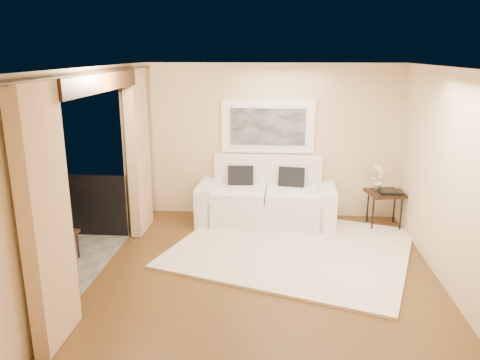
# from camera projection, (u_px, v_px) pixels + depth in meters

# --- Properties ---
(floor) EXTENTS (5.00, 5.00, 0.00)m
(floor) POSITION_uv_depth(u_px,v_px,m) (266.00, 277.00, 6.20)
(floor) COLOR brown
(floor) RESTS_ON ground
(room_shell) EXTENTS (5.00, 6.40, 5.00)m
(room_shell) POSITION_uv_depth(u_px,v_px,m) (95.00, 82.00, 5.69)
(room_shell) COLOR white
(room_shell) RESTS_ON ground
(balcony) EXTENTS (1.81, 2.60, 1.17)m
(balcony) POSITION_uv_depth(u_px,v_px,m) (25.00, 256.00, 6.41)
(balcony) COLOR #605B56
(balcony) RESTS_ON ground
(curtains) EXTENTS (0.16, 4.80, 2.64)m
(curtains) POSITION_uv_depth(u_px,v_px,m) (104.00, 176.00, 6.01)
(curtains) COLOR tan
(curtains) RESTS_ON ground
(artwork) EXTENTS (1.62, 0.07, 0.92)m
(artwork) POSITION_uv_depth(u_px,v_px,m) (268.00, 127.00, 8.14)
(artwork) COLOR white
(artwork) RESTS_ON room_shell
(rug) EXTENTS (4.06, 3.79, 0.04)m
(rug) POSITION_uv_depth(u_px,v_px,m) (292.00, 247.00, 7.07)
(rug) COLOR beige
(rug) RESTS_ON floor
(sofa) EXTENTS (2.36, 1.08, 1.12)m
(sofa) POSITION_uv_depth(u_px,v_px,m) (266.00, 200.00, 8.12)
(sofa) COLOR white
(sofa) RESTS_ON floor
(side_table) EXTENTS (0.68, 0.68, 0.62)m
(side_table) POSITION_uv_depth(u_px,v_px,m) (385.00, 195.00, 7.82)
(side_table) COLOR black
(side_table) RESTS_ON floor
(tray) EXTENTS (0.38, 0.28, 0.05)m
(tray) POSITION_uv_depth(u_px,v_px,m) (391.00, 192.00, 7.73)
(tray) COLOR black
(tray) RESTS_ON side_table
(orchid) EXTENTS (0.30, 0.30, 0.48)m
(orchid) POSITION_uv_depth(u_px,v_px,m) (378.00, 176.00, 7.85)
(orchid) COLOR white
(orchid) RESTS_ON side_table
(bistro_table) EXTENTS (0.65, 0.65, 0.69)m
(bistro_table) POSITION_uv_depth(u_px,v_px,m) (40.00, 225.00, 6.36)
(bistro_table) COLOR black
(bistro_table) RESTS_ON balcony
(balcony_chair_far) EXTENTS (0.47, 0.47, 0.88)m
(balcony_chair_far) POSITION_uv_depth(u_px,v_px,m) (55.00, 229.00, 6.47)
(balcony_chair_far) COLOR black
(balcony_chair_far) RESTS_ON balcony
(balcony_chair_near) EXTENTS (0.52, 0.53, 1.06)m
(balcony_chair_near) POSITION_uv_depth(u_px,v_px,m) (19.00, 255.00, 5.40)
(balcony_chair_near) COLOR black
(balcony_chair_near) RESTS_ON balcony
(ice_bucket) EXTENTS (0.18, 0.18, 0.20)m
(ice_bucket) POSITION_uv_depth(u_px,v_px,m) (35.00, 209.00, 6.42)
(ice_bucket) COLOR silver
(ice_bucket) RESTS_ON bistro_table
(candle) EXTENTS (0.06, 0.06, 0.07)m
(candle) POSITION_uv_depth(u_px,v_px,m) (49.00, 213.00, 6.49)
(candle) COLOR red
(candle) RESTS_ON bistro_table
(vase) EXTENTS (0.04, 0.04, 0.18)m
(vase) POSITION_uv_depth(u_px,v_px,m) (28.00, 217.00, 6.15)
(vase) COLOR white
(vase) RESTS_ON bistro_table
(glass_a) EXTENTS (0.06, 0.06, 0.12)m
(glass_a) POSITION_uv_depth(u_px,v_px,m) (44.00, 217.00, 6.25)
(glass_a) COLOR white
(glass_a) RESTS_ON bistro_table
(glass_b) EXTENTS (0.06, 0.06, 0.12)m
(glass_b) POSITION_uv_depth(u_px,v_px,m) (53.00, 214.00, 6.34)
(glass_b) COLOR white
(glass_b) RESTS_ON bistro_table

